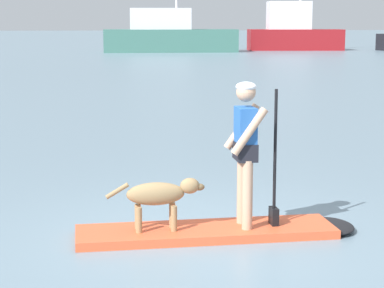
{
  "coord_description": "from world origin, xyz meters",
  "views": [
    {
      "loc": [
        -1.41,
        -7.72,
        2.42
      ],
      "look_at": [
        0.0,
        1.0,
        0.9
      ],
      "focal_mm": 66.55,
      "sensor_mm": 36.0,
      "label": 1
    }
  ],
  "objects_px": {
    "dog": "(160,195)",
    "moored_boat_starboard": "(168,35)",
    "paddleboard": "(225,231)",
    "moored_boat_port": "(293,32)",
    "person_paddler": "(247,144)"
  },
  "relations": [
    {
      "from": "moored_boat_starboard",
      "to": "paddleboard",
      "type": "bearing_deg",
      "value": -96.55
    },
    {
      "from": "moored_boat_starboard",
      "to": "moored_boat_port",
      "type": "height_order",
      "value": "moored_boat_starboard"
    },
    {
      "from": "person_paddler",
      "to": "moored_boat_port",
      "type": "height_order",
      "value": "moored_boat_port"
    },
    {
      "from": "paddleboard",
      "to": "moored_boat_starboard",
      "type": "relative_size",
      "value": 0.27
    },
    {
      "from": "paddleboard",
      "to": "moored_boat_starboard",
      "type": "distance_m",
      "value": 50.71
    },
    {
      "from": "paddleboard",
      "to": "dog",
      "type": "xyz_separation_m",
      "value": [
        -0.75,
        0.0,
        0.45
      ]
    },
    {
      "from": "paddleboard",
      "to": "person_paddler",
      "type": "bearing_deg",
      "value": -0.04
    },
    {
      "from": "moored_boat_starboard",
      "to": "moored_boat_port",
      "type": "relative_size",
      "value": 1.02
    },
    {
      "from": "dog",
      "to": "moored_boat_starboard",
      "type": "height_order",
      "value": "moored_boat_starboard"
    },
    {
      "from": "paddleboard",
      "to": "moored_boat_starboard",
      "type": "height_order",
      "value": "moored_boat_starboard"
    },
    {
      "from": "person_paddler",
      "to": "dog",
      "type": "bearing_deg",
      "value": 179.96
    },
    {
      "from": "person_paddler",
      "to": "moored_boat_starboard",
      "type": "xyz_separation_m",
      "value": [
        5.54,
        50.37,
        0.3
      ]
    },
    {
      "from": "paddleboard",
      "to": "dog",
      "type": "relative_size",
      "value": 2.89
    },
    {
      "from": "dog",
      "to": "moored_boat_starboard",
      "type": "bearing_deg",
      "value": 82.61
    },
    {
      "from": "paddleboard",
      "to": "moored_boat_port",
      "type": "distance_m",
      "value": 55.21
    }
  ]
}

